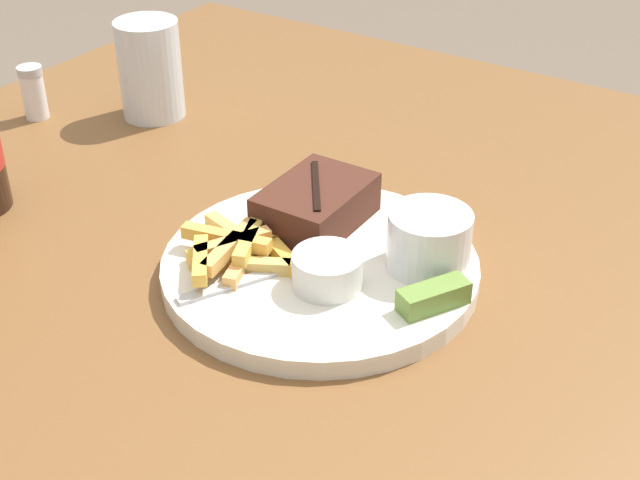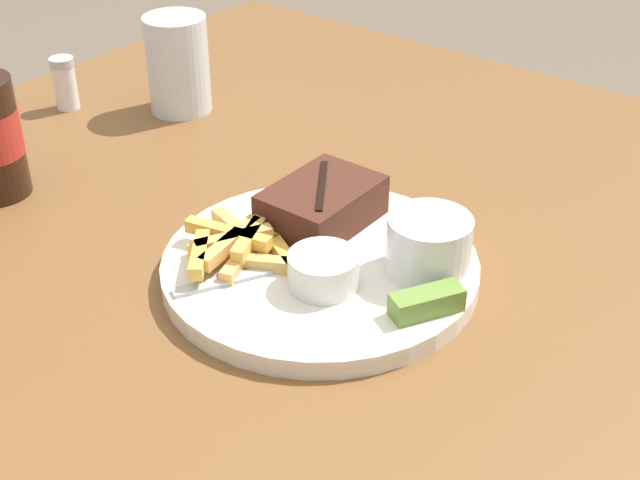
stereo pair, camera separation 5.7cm
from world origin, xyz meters
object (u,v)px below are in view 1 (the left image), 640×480
Objects in this scene: coleslaw_cup at (429,237)px; fork_utensil at (244,281)px; steak_portion at (316,205)px; drinking_glass at (150,69)px; dinner_plate at (320,267)px; dipping_sauce_cup at (327,269)px; salt_shaker at (33,92)px; pickle_spear at (434,297)px.

coleslaw_cup is 0.16m from fork_utensil.
drinking_glass is at bearing 68.17° from steak_portion.
coleslaw_cup is 0.46m from drinking_glass.
drinking_glass is at bearing 63.51° from dinner_plate.
salt_shaker is (0.12, 0.50, -0.00)m from dipping_sauce_cup.
steak_portion reaches higher than dipping_sauce_cup.
coleslaw_cup is 1.12× the size of salt_shaker.
pickle_spear is at bearing -99.88° from salt_shaker.
steak_portion reaches higher than dinner_plate.
salt_shaker is at bearing 126.64° from drinking_glass.
dipping_sauce_cup is 0.07m from fork_utensil.
pickle_spear is at bearing -148.16° from coleslaw_cup.
salt_shaker reaches higher than dinner_plate.
fork_utensil is (-0.04, 0.06, -0.01)m from dipping_sauce_cup.
fork_utensil is 1.91× the size of salt_shaker.
coleslaw_cup is at bearing -92.94° from steak_portion.
steak_portion is 0.10m from dipping_sauce_cup.
salt_shaker reaches higher than steak_portion.
fork_utensil is at bearing 120.03° from dipping_sauce_cup.
drinking_glass is 1.80× the size of salt_shaker.
fork_utensil is at bearing 132.81° from coleslaw_cup.
coleslaw_cup is 0.06m from pickle_spear.
dinner_plate is 0.05m from dipping_sauce_cup.
salt_shaker is at bearing 80.12° from pickle_spear.
coleslaw_cup reaches higher than salt_shaker.
dipping_sauce_cup is at bearing -137.96° from dinner_plate.
steak_portion is at bearing 87.06° from coleslaw_cup.
coleslaw_cup is 0.62× the size of drinking_glass.
dinner_plate is 2.27× the size of fork_utensil.
dipping_sauce_cup is 0.51× the size of drinking_glass.
fork_utensil is at bearing 110.98° from pickle_spear.
drinking_glass is at bearing 73.02° from coleslaw_cup.
coleslaw_cup is at bearing -19.61° from fork_utensil.
pickle_spear is at bearing -110.72° from steak_portion.
steak_portion is at bearing -95.85° from salt_shaker.
salt_shaker is (-0.08, 0.11, -0.03)m from drinking_glass.
pickle_spear is 0.60m from salt_shaker.
dinner_plate is at bearing 86.12° from pickle_spear.
dipping_sauce_cup reaches higher than pickle_spear.
dinner_plate is at bearing -101.32° from salt_shaker.
coleslaw_cup is 0.56m from salt_shaker.
salt_shaker is at bearing 84.78° from coleslaw_cup.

